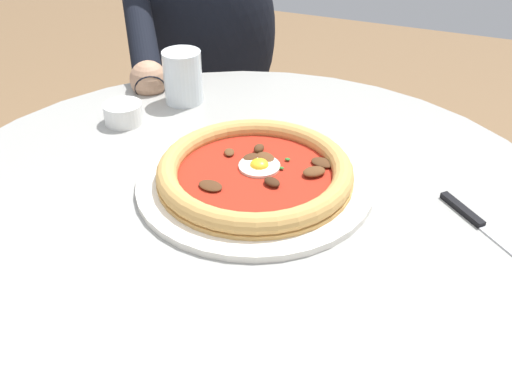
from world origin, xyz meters
name	(u,v)px	position (x,y,z in m)	size (l,w,h in m)	color
dining_table	(241,285)	(0.00, 0.00, 0.57)	(0.92, 0.92, 0.71)	#999993
pizza_on_plate	(253,174)	(0.00, -0.06, 0.73)	(0.33, 0.33, 0.04)	white
water_glass	(183,80)	(0.22, -0.26, 0.75)	(0.07, 0.07, 0.09)	silver
steak_knife	(479,224)	(-0.30, -0.08, 0.71)	(0.15, 0.15, 0.01)	silver
ramekin_capers	(123,112)	(0.27, -0.15, 0.73)	(0.06, 0.06, 0.03)	white
diner_person	(206,111)	(0.36, -0.60, 0.51)	(0.43, 0.58, 1.15)	#282833
cafe_chair_diner	(203,91)	(0.42, -0.72, 0.50)	(0.55, 0.55, 0.82)	beige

